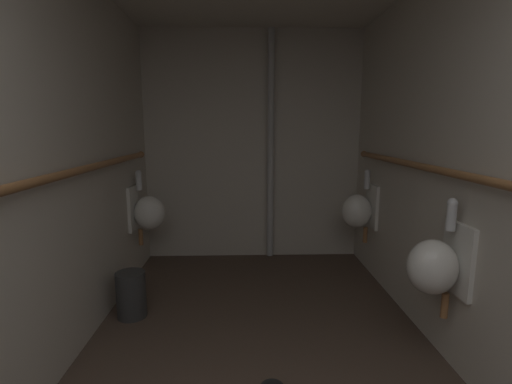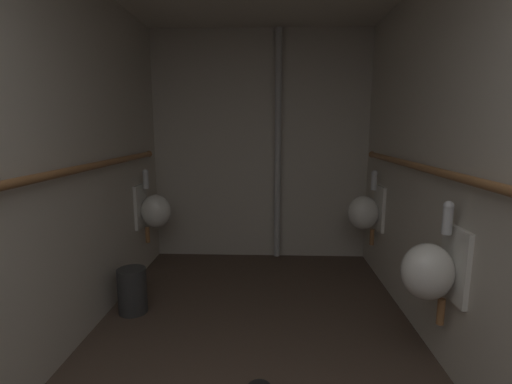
% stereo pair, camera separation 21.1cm
% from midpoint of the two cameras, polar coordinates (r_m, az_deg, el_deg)
% --- Properties ---
extents(floor, '(2.54, 4.27, 0.08)m').
position_cam_midpoint_polar(floor, '(2.61, 1.80, -26.09)').
color(floor, '#47382D').
rests_on(floor, ground).
extents(wall_left, '(0.06, 4.27, 2.55)m').
position_cam_midpoint_polar(wall_left, '(2.46, -28.32, 3.67)').
color(wall_left, beige).
rests_on(wall_left, ground).
extents(wall_right, '(0.06, 4.27, 2.55)m').
position_cam_midpoint_polar(wall_right, '(2.45, 32.41, 3.29)').
color(wall_right, beige).
rests_on(wall_right, ground).
extents(wall_back, '(2.54, 0.06, 2.55)m').
position_cam_midpoint_polar(wall_back, '(4.22, 2.13, 6.96)').
color(wall_back, beige).
rests_on(wall_back, ground).
extents(urinal_left_mid, '(0.32, 0.30, 0.76)m').
position_cam_midpoint_polar(urinal_left_mid, '(3.85, -13.99, -2.73)').
color(urinal_left_mid, silver).
extents(urinal_right_mid, '(0.32, 0.30, 0.76)m').
position_cam_midpoint_polar(urinal_right_mid, '(2.48, 27.70, -10.63)').
color(urinal_right_mid, silver).
extents(urinal_right_far, '(0.32, 0.30, 0.76)m').
position_cam_midpoint_polar(urinal_right_far, '(3.85, 18.06, -2.91)').
color(urinal_right_far, silver).
extents(supply_pipe_left, '(0.06, 3.47, 0.06)m').
position_cam_midpoint_polar(supply_pipe_left, '(2.41, -26.47, 2.45)').
color(supply_pipe_left, '#936038').
extents(supply_pipe_right, '(0.06, 3.53, 0.06)m').
position_cam_midpoint_polar(supply_pipe_right, '(2.38, 30.79, 2.01)').
color(supply_pipe_right, '#936038').
extents(standpipe_back_wall, '(0.07, 0.07, 2.50)m').
position_cam_midpoint_polar(standpipe_back_wall, '(4.11, 4.87, 6.86)').
color(standpipe_back_wall, '#B2B2B2').
rests_on(standpipe_back_wall, ground).
extents(waste_bin, '(0.23, 0.23, 0.37)m').
position_cam_midpoint_polar(waste_bin, '(3.23, -16.73, -14.41)').
color(waste_bin, '#2D2D2D').
rests_on(waste_bin, ground).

